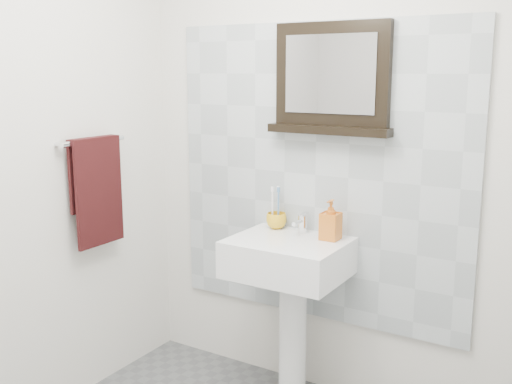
% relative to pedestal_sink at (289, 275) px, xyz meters
% --- Properties ---
extents(back_wall, '(2.00, 0.01, 2.50)m').
position_rel_pedestal_sink_xyz_m(back_wall, '(0.03, 0.23, 0.57)').
color(back_wall, silver).
rests_on(back_wall, ground).
extents(right_wall, '(0.01, 2.20, 2.50)m').
position_rel_pedestal_sink_xyz_m(right_wall, '(1.03, -0.87, 0.57)').
color(right_wall, silver).
rests_on(right_wall, ground).
extents(splashback, '(1.60, 0.02, 1.50)m').
position_rel_pedestal_sink_xyz_m(splashback, '(0.03, 0.21, 0.47)').
color(splashback, '#A7B1B5').
rests_on(splashback, back_wall).
extents(pedestal_sink, '(0.55, 0.44, 0.96)m').
position_rel_pedestal_sink_xyz_m(pedestal_sink, '(0.00, 0.00, 0.00)').
color(pedestal_sink, white).
rests_on(pedestal_sink, ground).
extents(toothbrush_cup, '(0.11, 0.11, 0.08)m').
position_rel_pedestal_sink_xyz_m(toothbrush_cup, '(-0.15, 0.14, 0.23)').
color(toothbrush_cup, gold).
rests_on(toothbrush_cup, pedestal_sink).
extents(toothbrushes, '(0.05, 0.04, 0.21)m').
position_rel_pedestal_sink_xyz_m(toothbrushes, '(-0.16, 0.14, 0.31)').
color(toothbrushes, white).
rests_on(toothbrushes, toothbrush_cup).
extents(soap_dispenser, '(0.09, 0.09, 0.20)m').
position_rel_pedestal_sink_xyz_m(soap_dispenser, '(0.17, 0.10, 0.28)').
color(soap_dispenser, '#BF4216').
rests_on(soap_dispenser, pedestal_sink).
extents(framed_mirror, '(0.62, 0.11, 0.53)m').
position_rel_pedestal_sink_xyz_m(framed_mirror, '(0.12, 0.19, 0.94)').
color(framed_mirror, black).
rests_on(framed_mirror, back_wall).
extents(towel_bar, '(0.07, 0.40, 0.03)m').
position_rel_pedestal_sink_xyz_m(towel_bar, '(-0.91, -0.37, 0.64)').
color(towel_bar, silver).
rests_on(towel_bar, left_wall).
extents(hand_towel, '(0.06, 0.30, 0.55)m').
position_rel_pedestal_sink_xyz_m(hand_towel, '(-0.91, -0.37, 0.43)').
color(hand_towel, black).
rests_on(hand_towel, towel_bar).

